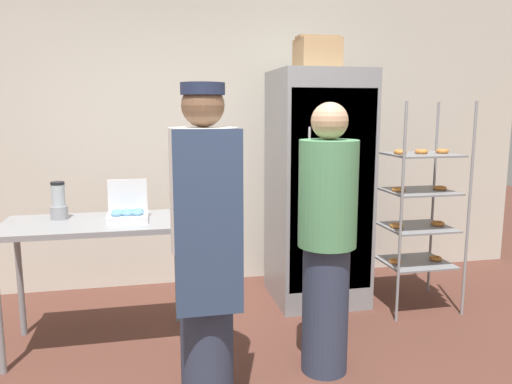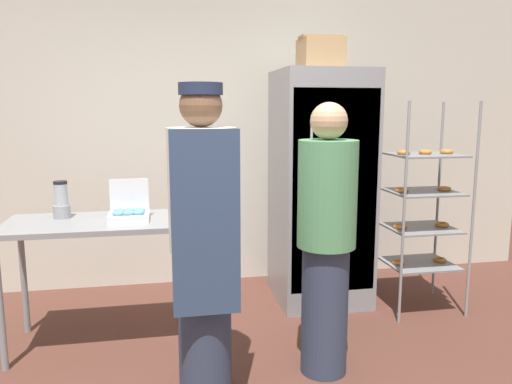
{
  "view_description": "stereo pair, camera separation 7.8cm",
  "coord_description": "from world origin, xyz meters",
  "px_view_note": "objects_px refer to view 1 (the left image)",
  "views": [
    {
      "loc": [
        -0.54,
        -2.35,
        1.63
      ],
      "look_at": [
        0.12,
        0.72,
        1.1
      ],
      "focal_mm": 35.0,
      "sensor_mm": 36.0,
      "label": 1
    },
    {
      "loc": [
        -0.46,
        -2.37,
        1.63
      ],
      "look_at": [
        0.12,
        0.72,
        1.1
      ],
      "focal_mm": 35.0,
      "sensor_mm": 36.0,
      "label": 2
    }
  ],
  "objects_px": {
    "refrigerator": "(317,188)",
    "baking_rack": "(418,208)",
    "donut_box": "(128,214)",
    "person_customer": "(327,239)",
    "person_baker": "(205,239)",
    "blender_pitcher": "(59,203)",
    "cardboard_storage_box": "(317,53)"
  },
  "relations": [
    {
      "from": "donut_box",
      "to": "blender_pitcher",
      "type": "xyz_separation_m",
      "value": [
        -0.46,
        0.16,
        0.07
      ]
    },
    {
      "from": "person_baker",
      "to": "blender_pitcher",
      "type": "bearing_deg",
      "value": 135.44
    },
    {
      "from": "donut_box",
      "to": "person_baker",
      "type": "xyz_separation_m",
      "value": [
        0.44,
        -0.73,
        -0.01
      ]
    },
    {
      "from": "donut_box",
      "to": "person_baker",
      "type": "height_order",
      "value": "person_baker"
    },
    {
      "from": "refrigerator",
      "to": "cardboard_storage_box",
      "type": "xyz_separation_m",
      "value": [
        -0.04,
        -0.04,
        1.09
      ]
    },
    {
      "from": "refrigerator",
      "to": "person_baker",
      "type": "height_order",
      "value": "refrigerator"
    },
    {
      "from": "blender_pitcher",
      "to": "person_customer",
      "type": "bearing_deg",
      "value": -25.46
    },
    {
      "from": "donut_box",
      "to": "cardboard_storage_box",
      "type": "relative_size",
      "value": 0.82
    },
    {
      "from": "refrigerator",
      "to": "baking_rack",
      "type": "bearing_deg",
      "value": -25.62
    },
    {
      "from": "refrigerator",
      "to": "blender_pitcher",
      "type": "xyz_separation_m",
      "value": [
        -2.0,
        -0.39,
        0.02
      ]
    },
    {
      "from": "baking_rack",
      "to": "blender_pitcher",
      "type": "relative_size",
      "value": 6.51
    },
    {
      "from": "baking_rack",
      "to": "blender_pitcher",
      "type": "height_order",
      "value": "baking_rack"
    },
    {
      "from": "baking_rack",
      "to": "person_baker",
      "type": "xyz_separation_m",
      "value": [
        -1.83,
        -0.93,
        0.08
      ]
    },
    {
      "from": "blender_pitcher",
      "to": "person_customer",
      "type": "height_order",
      "value": "person_customer"
    },
    {
      "from": "person_customer",
      "to": "baking_rack",
      "type": "bearing_deg",
      "value": 37.19
    },
    {
      "from": "cardboard_storage_box",
      "to": "person_baker",
      "type": "xyz_separation_m",
      "value": [
        -1.05,
        -1.24,
        -1.15
      ]
    },
    {
      "from": "refrigerator",
      "to": "person_customer",
      "type": "distance_m",
      "value": 1.23
    },
    {
      "from": "donut_box",
      "to": "person_baker",
      "type": "distance_m",
      "value": 0.85
    },
    {
      "from": "blender_pitcher",
      "to": "person_baker",
      "type": "height_order",
      "value": "person_baker"
    },
    {
      "from": "donut_box",
      "to": "baking_rack",
      "type": "bearing_deg",
      "value": 5.02
    },
    {
      "from": "refrigerator",
      "to": "cardboard_storage_box",
      "type": "bearing_deg",
      "value": -134.95
    },
    {
      "from": "refrigerator",
      "to": "donut_box",
      "type": "relative_size",
      "value": 7.16
    },
    {
      "from": "baking_rack",
      "to": "cardboard_storage_box",
      "type": "xyz_separation_m",
      "value": [
        -0.78,
        0.32,
        1.23
      ]
    },
    {
      "from": "refrigerator",
      "to": "person_baker",
      "type": "relative_size",
      "value": 1.1
    },
    {
      "from": "blender_pitcher",
      "to": "cardboard_storage_box",
      "type": "bearing_deg",
      "value": 10.27
    },
    {
      "from": "person_customer",
      "to": "blender_pitcher",
      "type": "bearing_deg",
      "value": 154.54
    },
    {
      "from": "blender_pitcher",
      "to": "person_baker",
      "type": "distance_m",
      "value": 1.27
    },
    {
      "from": "refrigerator",
      "to": "person_baker",
      "type": "xyz_separation_m",
      "value": [
        -1.09,
        -1.28,
        -0.05
      ]
    },
    {
      "from": "baking_rack",
      "to": "donut_box",
      "type": "relative_size",
      "value": 6.23
    },
    {
      "from": "refrigerator",
      "to": "person_customer",
      "type": "xyz_separation_m",
      "value": [
        -0.35,
        -1.18,
        -0.12
      ]
    },
    {
      "from": "donut_box",
      "to": "person_customer",
      "type": "xyz_separation_m",
      "value": [
        1.19,
        -0.62,
        -0.08
      ]
    },
    {
      "from": "refrigerator",
      "to": "donut_box",
      "type": "xyz_separation_m",
      "value": [
        -1.53,
        -0.55,
        -0.04
      ]
    }
  ]
}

